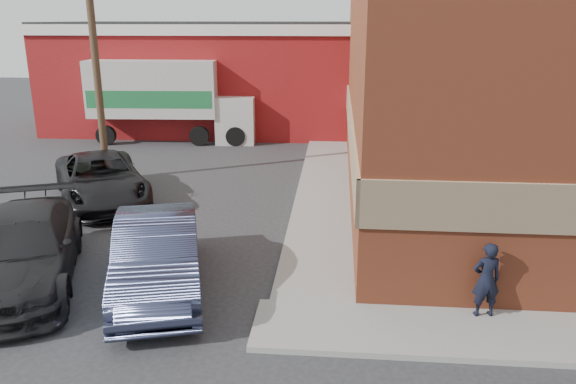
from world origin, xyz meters
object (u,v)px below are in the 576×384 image
(warehouse, at_px, (209,75))
(man, at_px, (486,280))
(utility_pole, at_px, (94,49))
(brick_building, at_px, (570,53))
(suv_a, at_px, (101,179))
(box_truck, at_px, (171,95))
(sedan, at_px, (157,255))
(suv_b, at_px, (22,250))

(warehouse, height_order, man, warehouse)
(warehouse, relative_size, utility_pole, 1.81)
(brick_building, relative_size, suv_a, 3.30)
(utility_pole, bearing_deg, box_truck, 85.81)
(sedan, height_order, suv_b, sedan)
(warehouse, relative_size, suv_a, 2.94)
(suv_b, bearing_deg, brick_building, 9.91)
(warehouse, xyz_separation_m, sedan, (3.18, -19.50, -1.99))
(warehouse, height_order, sedan, warehouse)
(warehouse, bearing_deg, suv_a, -92.47)
(utility_pole, bearing_deg, warehouse, 82.23)
(utility_pole, distance_m, man, 15.25)
(warehouse, xyz_separation_m, man, (9.99, -20.25, -1.92))
(suv_a, bearing_deg, brick_building, -19.79)
(warehouse, relative_size, suv_b, 2.92)
(warehouse, distance_m, man, 22.66)
(suv_a, bearing_deg, suv_b, -113.05)
(utility_pole, xyz_separation_m, suv_a, (0.92, -2.58, -3.98))
(suv_a, bearing_deg, box_truck, 62.90)
(brick_building, bearing_deg, suv_a, -170.31)
(sedan, xyz_separation_m, suv_b, (-3.10, 0.00, -0.02))
(warehouse, xyz_separation_m, suv_b, (0.08, -19.50, -2.00))
(brick_building, bearing_deg, man, -115.96)
(warehouse, bearing_deg, sedan, -80.73)
(utility_pole, relative_size, sedan, 1.79)
(brick_building, distance_m, suv_b, 17.17)
(sedan, bearing_deg, man, -22.20)
(man, distance_m, box_truck, 19.69)
(warehouse, height_order, suv_b, warehouse)
(warehouse, distance_m, utility_pole, 11.27)
(sedan, bearing_deg, warehouse, 83.36)
(brick_building, height_order, suv_a, brick_building)
(brick_building, relative_size, warehouse, 1.12)
(man, bearing_deg, box_truck, -65.20)
(warehouse, distance_m, suv_a, 13.74)
(warehouse, relative_size, box_truck, 2.03)
(man, xyz_separation_m, suv_a, (-10.58, 6.67, -0.12))
(utility_pole, distance_m, suv_a, 4.83)
(suv_a, distance_m, suv_b, 5.96)
(sedan, bearing_deg, utility_pole, 102.94)
(man, relative_size, sedan, 0.31)
(utility_pole, relative_size, suv_a, 1.63)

